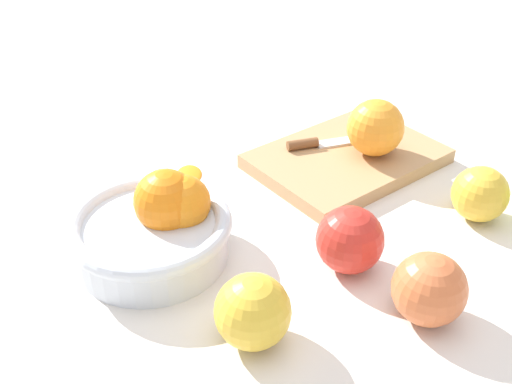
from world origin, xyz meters
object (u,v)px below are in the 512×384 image
(cutting_board, at_px, (347,159))
(apple_front_center, at_px, (350,240))
(apple_front_right, at_px, (480,194))
(apple_front_left, at_px, (253,312))
(orange_on_board, at_px, (375,128))
(apple_front_center_2, at_px, (429,289))
(bowl, at_px, (156,227))
(knife, at_px, (324,142))

(cutting_board, relative_size, apple_front_center, 3.35)
(cutting_board, bearing_deg, apple_front_right, -82.67)
(apple_front_right, relative_size, apple_front_left, 0.93)
(apple_front_right, relative_size, apple_front_center, 0.92)
(apple_front_left, bearing_deg, orange_on_board, 21.20)
(orange_on_board, distance_m, apple_front_left, 0.37)
(apple_front_center, relative_size, apple_front_center_2, 1.00)
(cutting_board, bearing_deg, apple_front_center, -138.56)
(bowl, bearing_deg, apple_front_right, -31.48)
(orange_on_board, relative_size, knife, 0.54)
(cutting_board, distance_m, knife, 0.04)
(apple_front_left, height_order, apple_front_center_2, same)
(orange_on_board, relative_size, apple_front_right, 1.13)
(knife, xyz_separation_m, apple_front_center_2, (-0.16, -0.29, 0.01))
(apple_front_right, distance_m, apple_front_center_2, 0.20)
(cutting_board, bearing_deg, orange_on_board, -42.59)
(orange_on_board, bearing_deg, bowl, 173.53)
(bowl, height_order, orange_on_board, bowl)
(orange_on_board, xyz_separation_m, apple_front_right, (-0.00, -0.17, -0.03))
(cutting_board, xyz_separation_m, apple_front_center_2, (-0.17, -0.25, 0.03))
(bowl, distance_m, cutting_board, 0.32)
(knife, relative_size, apple_front_center_2, 1.94)
(orange_on_board, height_order, apple_front_center, orange_on_board)
(bowl, height_order, knife, bowl)
(apple_front_center_2, bearing_deg, apple_front_left, 148.09)
(bowl, relative_size, apple_front_center, 2.46)
(orange_on_board, relative_size, apple_front_center, 1.04)
(apple_front_center_2, bearing_deg, cutting_board, 56.30)
(bowl, distance_m, apple_front_center_2, 0.30)
(knife, distance_m, apple_front_left, 0.37)
(bowl, height_order, apple_front_center_2, bowl)
(apple_front_center, bearing_deg, knife, 49.37)
(apple_front_left, distance_m, apple_front_center, 0.15)
(bowl, height_order, apple_front_right, bowl)
(apple_front_left, bearing_deg, cutting_board, 26.31)
(orange_on_board, bearing_deg, apple_front_right, -90.45)
(apple_front_left, bearing_deg, apple_front_center, 3.96)
(knife, bearing_deg, bowl, -175.86)
(orange_on_board, xyz_separation_m, apple_front_left, (-0.35, -0.13, -0.02))
(orange_on_board, bearing_deg, knife, 120.21)
(knife, relative_size, apple_front_center, 1.93)
(bowl, height_order, apple_front_left, bowl)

